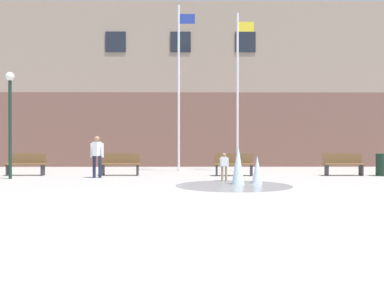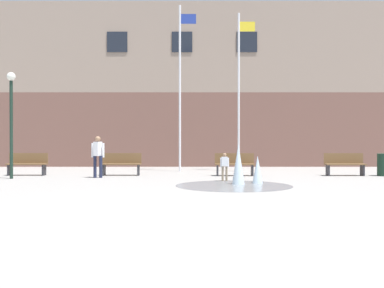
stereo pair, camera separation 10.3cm
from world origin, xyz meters
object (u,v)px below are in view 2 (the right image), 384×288
Objects in this scene: park_bench_under_right_flagpole at (344,164)px; lamp_post_left_lane at (11,109)px; adult_watching at (97,153)px; trash_can at (384,165)px; park_bench_far_left at (27,164)px; park_bench_center at (234,164)px; child_in_fountain at (224,165)px; flagpole_left at (180,83)px; flagpole_right at (239,87)px; park_bench_under_left_flagpole at (121,164)px.

lamp_post_left_lane is at bearing -173.65° from park_bench_under_right_flagpole.
adult_watching is 11.38m from trash_can.
park_bench_far_left is 8.47m from park_bench_center.
flagpole_left is (-1.68, 4.99, 3.50)m from child_in_fountain.
park_bench_under_right_flagpole is 1.78× the size of trash_can.
flagpole_left is 1.05× the size of flagpole_right.
park_bench_under_left_flagpole is 4.61m from park_bench_center.
adult_watching reaches higher than park_bench_under_left_flagpole.
park_bench_far_left is 0.40× the size of lamp_post_left_lane.
park_bench_far_left is at bearing 89.76° from lamp_post_left_lane.
park_bench_far_left and park_bench_center have the same top height.
lamp_post_left_lane is 4.41× the size of trash_can.
flagpole_right reaches higher than park_bench_under_right_flagpole.
park_bench_under_right_flagpole is 5.85m from flagpole_right.
flagpole_left is (3.07, 3.60, 3.14)m from adult_watching.
park_bench_far_left is 0.22× the size of flagpole_right.
lamp_post_left_lane is at bearing -155.91° from flagpole_right.
flagpole_left reaches higher than child_in_fountain.
flagpole_right is (2.72, 0.00, -0.18)m from flagpole_left.
child_in_fountain reaches higher than park_bench_center.
flagpole_right is at bearing 0.00° from flagpole_left.
park_bench_center is 5.44m from adult_watching.
flagpole_left reaches higher than flagpole_right.
flagpole_right is (0.46, 2.60, 3.42)m from park_bench_center.
park_bench_under_right_flagpole is (9.07, -0.14, 0.00)m from park_bench_under_left_flagpole.
park_bench_center is at bearing -49.00° from flagpole_left.
park_bench_under_right_flagpole is 0.22× the size of flagpole_right.
lamp_post_left_lane is at bearing -170.63° from park_bench_center.
flagpole_right reaches higher than park_bench_under_left_flagpole.
park_bench_under_left_flagpole is 1.00× the size of park_bench_under_right_flagpole.
lamp_post_left_lane is at bearing -6.03° from child_in_fountain.
adult_watching is (-9.79, -1.04, 0.45)m from park_bench_under_right_flagpole.
flagpole_left is at bearing 32.73° from lamp_post_left_lane.
trash_can is at bearing -18.15° from flagpole_left.
lamp_post_left_lane is (-6.22, -3.99, -1.49)m from flagpole_left.
park_bench_under_right_flagpole is (12.93, -0.17, 0.00)m from park_bench_far_left.
lamp_post_left_lane is at bearing -157.75° from park_bench_under_left_flagpole.
child_in_fountain is 6.32m from flagpole_left.
adult_watching is (-0.72, -1.18, 0.45)m from park_bench_under_left_flagpole.
child_in_fountain is 6.08m from flagpole_right.
flagpole_left is 2.73m from flagpole_right.
park_bench_under_right_flagpole reaches higher than trash_can.
flagpole_right reaches higher than park_bench_center.
child_in_fountain is 0.13× the size of flagpole_left.
park_bench_center is 0.22× the size of flagpole_right.
park_bench_under_left_flagpole is at bearing 177.73° from park_bench_center.
park_bench_far_left is 8.30m from child_in_fountain.
flagpole_right is (5.07, 2.41, 3.42)m from park_bench_under_left_flagpole.
park_bench_under_right_flagpole is at bearing -0.90° from park_bench_under_left_flagpole.
trash_can is (6.01, -0.11, -0.03)m from park_bench_center.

